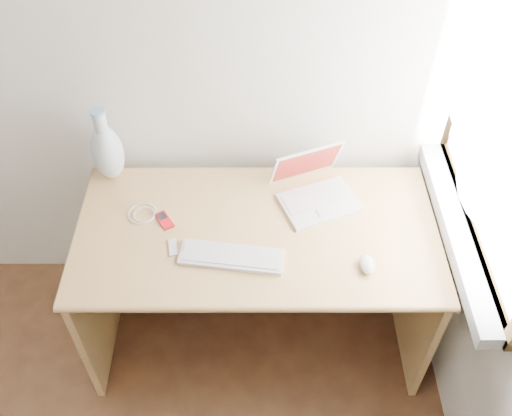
{
  "coord_description": "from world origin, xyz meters",
  "views": [
    {
      "loc": [
        0.94,
        -0.08,
        2.38
      ],
      "look_at": [
        0.95,
        1.35,
        0.85
      ],
      "focal_mm": 40.0,
      "sensor_mm": 36.0,
      "label": 1
    }
  ],
  "objects_px": {
    "external_keyboard": "(231,257)",
    "vase": "(107,151)",
    "desk": "(257,247)",
    "laptop": "(319,189)"
  },
  "relations": [
    {
      "from": "desk",
      "to": "laptop",
      "type": "distance_m",
      "value": 0.37
    },
    {
      "from": "desk",
      "to": "external_keyboard",
      "type": "xyz_separation_m",
      "value": [
        -0.09,
        -0.22,
        0.22
      ]
    },
    {
      "from": "external_keyboard",
      "to": "vase",
      "type": "relative_size",
      "value": 1.16
    },
    {
      "from": "laptop",
      "to": "external_keyboard",
      "type": "bearing_deg",
      "value": -159.37
    },
    {
      "from": "laptop",
      "to": "desk",
      "type": "bearing_deg",
      "value": 178.27
    },
    {
      "from": "laptop",
      "to": "external_keyboard",
      "type": "height_order",
      "value": "laptop"
    },
    {
      "from": "desk",
      "to": "laptop",
      "type": "height_order",
      "value": "laptop"
    },
    {
      "from": "external_keyboard",
      "to": "vase",
      "type": "bearing_deg",
      "value": 146.76
    },
    {
      "from": "external_keyboard",
      "to": "vase",
      "type": "distance_m",
      "value": 0.68
    },
    {
      "from": "desk",
      "to": "vase",
      "type": "xyz_separation_m",
      "value": [
        -0.6,
        0.22,
        0.35
      ]
    }
  ]
}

